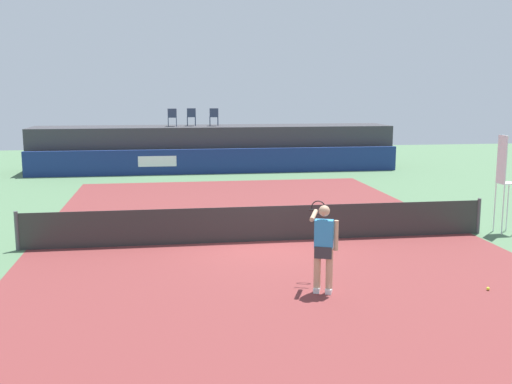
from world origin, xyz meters
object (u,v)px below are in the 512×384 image
(umpire_chair, at_px, (504,177))
(tennis_player, at_px, (324,245))
(spectator_chair_center, at_px, (214,116))
(net_post_far, at_px, (479,216))
(spectator_chair_far_left, at_px, (172,116))
(spectator_chair_left, at_px, (191,116))
(net_post_near, at_px, (17,231))
(tennis_ball, at_px, (488,289))

(umpire_chair, height_order, tennis_player, umpire_chair)
(spectator_chair_center, height_order, umpire_chair, spectator_chair_center)
(net_post_far, height_order, tennis_player, tennis_player)
(spectator_chair_far_left, distance_m, spectator_chair_left, 1.03)
(spectator_chair_far_left, xyz_separation_m, net_post_far, (8.28, -15.13, -2.19))
(umpire_chair, bearing_deg, spectator_chair_center, 114.21)
(net_post_near, distance_m, tennis_player, 8.02)
(spectator_chair_left, xyz_separation_m, tennis_ball, (5.03, -20.15, -2.66))
(spectator_chair_center, bearing_deg, net_post_far, -67.96)
(spectator_chair_left, height_order, umpire_chair, spectator_chair_left)
(tennis_ball, bearing_deg, net_post_near, 155.23)
(umpire_chair, xyz_separation_m, tennis_ball, (-2.98, -4.66, -1.55))
(spectator_chair_far_left, distance_m, net_post_far, 17.39)
(spectator_chair_center, xyz_separation_m, net_post_near, (-6.21, -15.29, -2.19))
(spectator_chair_far_left, xyz_separation_m, spectator_chair_center, (2.10, 0.15, 0.00))
(spectator_chair_far_left, height_order, spectator_chair_center, same)
(net_post_far, relative_size, tennis_player, 0.56)
(spectator_chair_center, relative_size, net_post_far, 0.89)
(spectator_chair_far_left, height_order, net_post_far, spectator_chair_far_left)
(umpire_chair, relative_size, net_post_far, 2.76)
(net_post_near, bearing_deg, spectator_chair_far_left, 74.78)
(spectator_chair_far_left, distance_m, spectator_chair_center, 2.10)
(spectator_chair_center, relative_size, tennis_player, 0.50)
(spectator_chair_left, distance_m, tennis_ball, 20.93)
(spectator_chair_far_left, relative_size, umpire_chair, 0.32)
(net_post_far, bearing_deg, spectator_chair_far_left, 118.70)
(tennis_player, bearing_deg, net_post_near, 147.95)
(spectator_chair_left, height_order, tennis_ball, spectator_chair_left)
(net_post_far, bearing_deg, umpire_chair, -0.39)
(net_post_far, bearing_deg, tennis_ball, -116.17)
(net_post_near, relative_size, net_post_far, 1.00)
(umpire_chair, relative_size, tennis_player, 1.56)
(net_post_near, height_order, tennis_player, tennis_player)
(spectator_chair_left, xyz_separation_m, net_post_near, (-5.08, -15.48, -2.19))
(spectator_chair_left, bearing_deg, tennis_ball, -75.99)
(spectator_chair_far_left, height_order, net_post_near, spectator_chair_far_left)
(net_post_far, distance_m, tennis_ball, 5.22)
(spectator_chair_center, height_order, tennis_ball, spectator_chair_center)
(umpire_chair, distance_m, net_post_far, 1.29)
(spectator_chair_left, height_order, net_post_near, spectator_chair_left)
(tennis_player, height_order, tennis_ball, tennis_player)
(spectator_chair_left, distance_m, net_post_far, 17.27)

